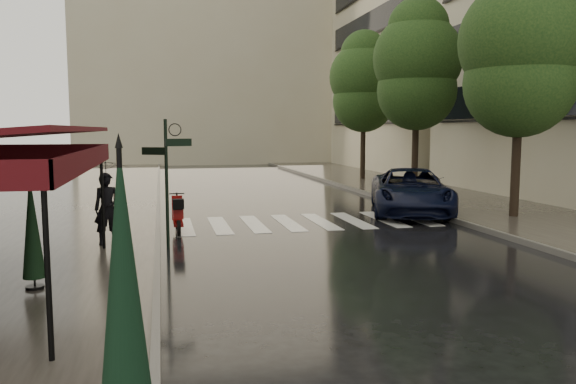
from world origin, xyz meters
name	(u,v)px	position (x,y,z in m)	size (l,w,h in m)	color
ground	(234,277)	(0.00, 0.00, 0.00)	(120.00, 120.00, 0.00)	black
sidewalk_near	(77,203)	(-4.50, 12.00, 0.06)	(6.00, 60.00, 0.12)	#38332D
sidewalk_far	(430,193)	(10.25, 12.00, 0.06)	(5.50, 60.00, 0.12)	#38332D
curb_near	(158,200)	(-1.45, 12.00, 0.07)	(0.12, 60.00, 0.16)	#595651
curb_far	(370,194)	(7.45, 12.00, 0.07)	(0.12, 60.00, 0.16)	#595651
crosswalk	(304,222)	(2.98, 6.00, 0.01)	(7.85, 3.20, 0.01)	silver
signpost	(167,173)	(-1.19, 3.00, 1.83)	(1.17, 0.29, 3.10)	black
haussmann_far	(422,37)	(16.50, 26.00, 9.25)	(8.00, 16.00, 18.50)	#B5AA8A
backdrop_building	(210,45)	(3.00, 38.00, 10.00)	(22.00, 6.00, 20.00)	#B5AA8A
tree_near	(521,49)	(9.60, 5.00, 5.32)	(3.80, 3.80, 7.99)	black
tree_mid	(417,65)	(9.50, 12.00, 5.59)	(3.80, 3.80, 8.34)	black
tree_far	(364,82)	(9.70, 19.00, 5.46)	(3.80, 3.80, 8.16)	black
pedestrian_with_umbrella	(106,176)	(-2.59, 3.21, 1.77)	(1.26, 1.28, 2.48)	black
scooter	(178,216)	(-0.90, 4.99, 0.49)	(0.43, 1.60, 1.05)	black
parked_car	(411,191)	(7.00, 7.04, 0.76)	(2.53, 5.49, 1.53)	black
parasol_front	(124,291)	(-1.65, -6.00, 1.54)	(0.47, 0.47, 2.65)	black
parasol_back	(32,227)	(-3.50, -0.45, 1.21)	(0.38, 0.38, 2.02)	black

